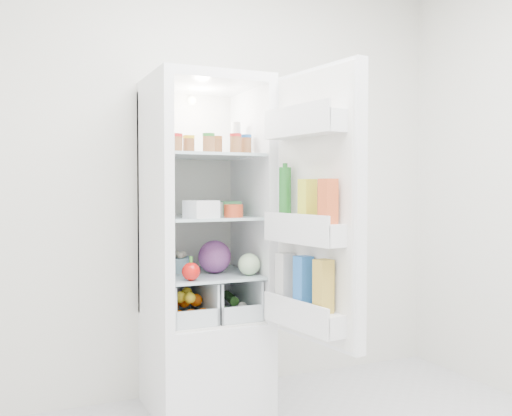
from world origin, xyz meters
name	(u,v)px	position (x,y,z in m)	size (l,w,h in m)	color
room_walls	(365,82)	(0.00, 0.00, 1.59)	(3.02, 3.02, 2.61)	silver
refrigerator	(202,286)	(-0.20, 1.25, 0.67)	(0.60, 0.60, 1.80)	white
shelf_low	(206,275)	(-0.20, 1.19, 0.74)	(0.49, 0.53, 0.01)	silver
shelf_mid	(206,217)	(-0.20, 1.19, 1.05)	(0.49, 0.53, 0.01)	silver
shelf_top	(205,156)	(-0.20, 1.19, 1.38)	(0.49, 0.53, 0.01)	silver
crisper_left	(184,300)	(-0.32, 1.19, 0.61)	(0.23, 0.46, 0.22)	silver
crisper_right	(227,297)	(-0.08, 1.19, 0.61)	(0.23, 0.46, 0.22)	silver
condiment_jars	(212,145)	(-0.20, 1.07, 1.43)	(0.46, 0.16, 0.08)	#B21919
squeeze_bottle	(236,139)	(-0.02, 1.19, 1.48)	(0.05, 0.05, 0.18)	white
tub_white	(201,209)	(-0.29, 1.00, 1.10)	(0.14, 0.14, 0.09)	silver
tub_cream	(219,209)	(-0.11, 1.22, 1.09)	(0.13, 0.13, 0.07)	beige
tin_red	(233,211)	(-0.11, 1.00, 1.09)	(0.10, 0.10, 0.07)	#B83A1B
tub_green	(230,208)	(-0.05, 1.20, 1.10)	(0.10, 0.14, 0.08)	#3C844A
red_cabbage	(215,257)	(-0.16, 1.17, 0.84)	(0.18, 0.18, 0.18)	#63215C
bell_pepper	(191,272)	(-0.35, 0.98, 0.79)	(0.09, 0.09, 0.09)	red
mushroom_bowl	(176,264)	(-0.33, 1.31, 0.79)	(0.17, 0.17, 0.08)	#8CBBD1
salad_bag	(249,264)	(-0.02, 1.02, 0.81)	(0.12, 0.12, 0.12)	#A9CA97
citrus_pile	(185,306)	(-0.33, 1.15, 0.59)	(0.20, 0.31, 0.16)	orange
veg_pile	(228,305)	(-0.07, 1.18, 0.56)	(0.16, 0.30, 0.10)	#1A4918
fridge_door	(314,213)	(0.14, 0.61, 1.09)	(0.24, 0.60, 1.30)	white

